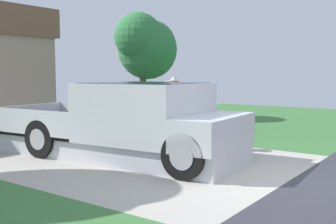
# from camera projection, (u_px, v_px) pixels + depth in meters

# --- Properties ---
(pickup_truck) EXTENTS (2.45, 5.48, 1.58)m
(pickup_truck) POSITION_uv_depth(u_px,v_px,m) (136.00, 125.00, 8.35)
(pickup_truck) COLOR silver
(pickup_truck) RESTS_ON ground
(person_with_hat) EXTENTS (0.52, 0.41, 1.70)m
(person_with_hat) POSITION_uv_depth(u_px,v_px,m) (174.00, 108.00, 9.44)
(person_with_hat) COLOR navy
(person_with_hat) RESTS_ON ground
(handbag) EXTENTS (0.31, 0.18, 0.45)m
(handbag) POSITION_uv_depth(u_px,v_px,m) (184.00, 143.00, 9.55)
(handbag) COLOR #B24C56
(handbag) RESTS_ON ground
(neighbor_tree) EXTENTS (2.70, 2.44, 4.07)m
(neighbor_tree) POSITION_uv_depth(u_px,v_px,m) (146.00, 46.00, 15.85)
(neighbor_tree) COLOR brown
(neighbor_tree) RESTS_ON ground
(wheeled_trash_bin) EXTENTS (0.60, 0.72, 1.04)m
(wheeled_trash_bin) POSITION_uv_depth(u_px,v_px,m) (98.00, 110.00, 13.45)
(wheeled_trash_bin) COLOR #424247
(wheeled_trash_bin) RESTS_ON ground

